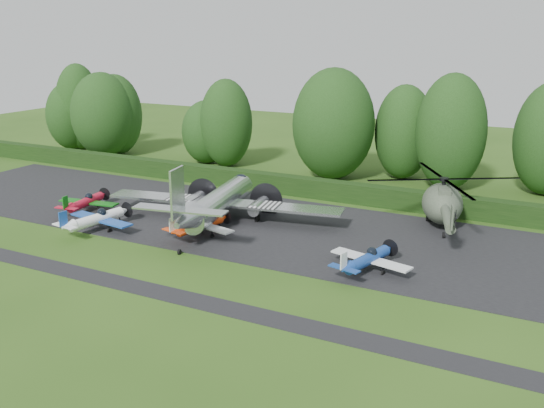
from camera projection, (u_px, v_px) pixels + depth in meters
The scene contains 19 objects.
ground at pixel (160, 253), 48.16m from camera, with size 160.00×160.00×0.00m, color #294B15.
apron at pixel (226, 220), 56.70m from camera, with size 70.00×18.00×0.01m, color black.
taxiway_verge at pixel (108, 280), 43.03m from camera, with size 70.00×2.00×0.00m, color black.
hedgerow at pixel (278, 192), 66.10m from camera, with size 90.00×1.60×2.00m, color black.
transport_plane at pixel (217, 202), 55.03m from camera, with size 22.53×17.28×7.22m.
light_plane_red at pixel (86, 202), 58.89m from camera, with size 6.20×6.52×2.38m.
light_plane_white at pixel (97, 219), 53.27m from camera, with size 6.91×7.27×2.66m.
light_plane_orange at pixel (200, 225), 51.99m from camera, with size 6.25×6.57×2.40m.
light_plane_blue at pixel (368, 259), 44.20m from camera, with size 6.37×6.70×2.45m.
helicopter at pixel (442, 200), 54.34m from camera, with size 13.80×16.15×4.44m.
tree_0 at pixel (206, 132), 79.47m from camera, with size 6.45×6.45×8.29m.
tree_1 at pixel (71, 116), 88.59m from camera, with size 7.07×7.07×9.82m.
tree_3 at pixel (404, 132), 70.92m from camera, with size 6.80×6.80×11.09m.
tree_5 at pixel (451, 132), 65.70m from camera, with size 7.60×7.60×12.77m.
tree_6 at pixel (116, 115), 84.69m from camera, with size 7.31×7.31×11.22m.
tree_7 at pixel (333, 124), 70.53m from camera, with size 9.60×9.60×13.01m.
tree_9 at pixel (226, 123), 77.18m from camera, with size 6.69×6.69×11.20m.
tree_10 at pixel (103, 115), 83.25m from camera, with size 8.64×8.64×11.59m.
tree_11 at pixel (79, 107), 88.14m from camera, with size 6.57×6.57×12.46m.
Camera 1 is at (28.54, -36.10, 17.22)m, focal length 40.00 mm.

